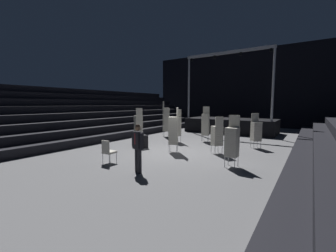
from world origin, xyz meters
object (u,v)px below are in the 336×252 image
Objects in this scene: chair_stack_rear_centre at (232,141)px; equipment_road_case at (140,141)px; chair_stack_mid_right at (256,131)px; man_with_tie at (138,146)px; chair_stack_rear_right at (166,119)px; chair_stack_mid_centre at (177,126)px; chair_stack_rear_left at (206,124)px; chair_stack_front_left at (173,130)px; loose_chair_near_man at (108,150)px; chair_stack_mid_left at (217,135)px; stage_riser at (231,124)px; chair_stack_front_right at (138,125)px.

chair_stack_rear_centre is 2.18× the size of equipment_road_case.
chair_stack_mid_right reaches higher than equipment_road_case.
man_with_tie is 8.39m from chair_stack_rear_right.
chair_stack_mid_right is at bearing 31.29° from equipment_road_case.
chair_stack_rear_left is (1.40, 1.21, 0.08)m from chair_stack_mid_centre.
chair_stack_mid_centre is at bearing 2.18° from chair_stack_front_left.
loose_chair_near_man is (-1.17, -6.89, -0.58)m from chair_stack_rear_left.
chair_stack_mid_centre is 2.39m from chair_stack_rear_right.
chair_stack_front_left reaches higher than chair_stack_mid_left.
chair_stack_mid_left is at bearing 13.69° from chair_stack_rear_right.
chair_stack_mid_right is 6.41m from chair_stack_rear_right.
stage_riser is 3.46× the size of chair_stack_mid_centre.
man_with_tie is at bearing -49.74° from equipment_road_case.
chair_stack_mid_centre is 5.70m from loose_chair_near_man.
chair_stack_front_right is at bearing -20.06° from chair_stack_mid_right.
man_with_tie is 0.87× the size of chair_stack_rear_centre.
chair_stack_mid_left is at bearing -91.05° from chair_stack_front_left.
chair_stack_mid_centre is at bearing 71.10° from equipment_road_case.
chair_stack_rear_right is 1.30× the size of chair_stack_rear_centre.
chair_stack_mid_right is 7.76m from loose_chair_near_man.
chair_stack_mid_left is 1.99× the size of equipment_road_case.
chair_stack_rear_right reaches higher than equipment_road_case.
man_with_tie is at bearing 31.14° from chair_stack_mid_right.
equipment_road_case is (1.08, -1.12, -0.72)m from chair_stack_front_right.
chair_stack_rear_right reaches higher than man_with_tie.
man_with_tie is 0.83× the size of chair_stack_mid_centre.
loose_chair_near_man is (2.07, -7.19, -0.75)m from chair_stack_rear_right.
chair_stack_rear_centre is 5.51m from equipment_road_case.
stage_riser reaches higher than chair_stack_front_right.
chair_stack_rear_left is 7.01m from loose_chair_near_man.
equipment_road_case is at bearing -106.15° from chair_stack_front_right.
loose_chair_near_man is (-4.30, -2.25, -0.45)m from chair_stack_rear_centre.
chair_stack_front_left reaches higher than equipment_road_case.
chair_stack_mid_right is (2.48, 6.69, -0.02)m from man_with_tie.
chair_stack_front_left is at bearing -14.36° from chair_stack_rear_centre.
chair_stack_mid_left reaches higher than man_with_tie.
chair_stack_front_right is at bearing 116.24° from loose_chair_near_man.
chair_stack_rear_right is at bearing 27.76° from chair_stack_front_right.
chair_stack_front_right reaches higher than chair_stack_mid_right.
chair_stack_mid_left is 3.63m from chair_stack_mid_centre.
chair_stack_rear_centre is at bearing 27.04° from loose_chair_near_man.
chair_stack_mid_centre is at bearing 27.89° from chair_stack_rear_left.
loose_chair_near_man is (0.23, -5.67, -0.49)m from chair_stack_mid_centre.
chair_stack_mid_right is 0.92× the size of chair_stack_mid_centre.
stage_riser is at bearing 76.24° from equipment_road_case.
man_with_tie is 1.80× the size of loose_chair_near_man.
chair_stack_front_left is at bearing -0.10° from equipment_road_case.
chair_stack_mid_left reaches higher than equipment_road_case.
chair_stack_front_left is 1.13× the size of chair_stack_rear_centre.
loose_chair_near_man is at bearing 17.86° from chair_stack_mid_right.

